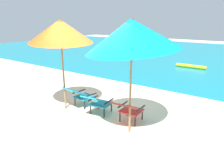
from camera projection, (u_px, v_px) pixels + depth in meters
The scene contains 8 objects.
ground_plane at pixel (158, 82), 9.12m from camera, with size 40.00×40.00×0.00m, color beige.
ocean_band at pixel (204, 56), 15.41m from camera, with size 40.00×18.00×0.01m, color teal.
swim_buoy at pixel (191, 66), 11.64m from camera, with size 0.18×0.18×1.60m, color yellow.
lounge_chair_left at pixel (80, 94), 6.41m from camera, with size 0.64×0.93×0.68m.
lounge_chair_center at pixel (98, 102), 5.85m from camera, with size 0.64×0.93×0.68m.
lounge_chair_right at pixel (128, 109), 5.40m from camera, with size 0.58×0.90×0.68m.
beach_umbrella_left at pixel (61, 31), 5.75m from camera, with size 2.48×2.47×2.62m.
beach_umbrella_right at pixel (132, 35), 4.44m from camera, with size 2.92×2.91×2.68m.
Camera 1 is at (3.46, -4.27, 2.58)m, focal length 34.32 mm.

